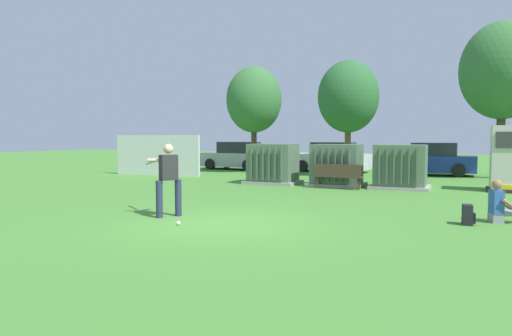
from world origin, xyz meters
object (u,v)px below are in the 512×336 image
batter (168,176)px  parked_car_leftmost (237,157)px  park_bench (337,174)px  sports_ball (178,223)px  transformer_mid_west (337,166)px  backpack (468,215)px  parked_car_right_of_center (432,160)px  parked_car_left_of_center (331,158)px  transformer_west (273,164)px  seated_spectator (501,206)px  transformer_mid_east (400,167)px

batter → parked_car_leftmost: bearing=109.8°
park_bench → sports_ball: park_bench is taller
transformer_mid_west → backpack: size_ratio=4.77×
batter → parked_car_right_of_center: bearing=72.0°
sports_ball → parked_car_left_of_center: bearing=93.2°
parked_car_leftmost → parked_car_left_of_center: 5.54m
parked_car_right_of_center → sports_ball: bearing=-104.4°
transformer_west → sports_ball: 9.52m
batter → backpack: size_ratio=3.95×
transformer_mid_west → parked_car_right_of_center: size_ratio=0.50×
batter → parked_car_right_of_center: batter is taller
seated_spectator → batter: bearing=-162.7°
parked_car_right_of_center → parked_car_leftmost: bearing=-179.6°
batter → backpack: batter is taller
transformer_west → parked_car_right_of_center: 9.16m
transformer_mid_east → seated_spectator: bearing=-65.5°
park_bench → parked_car_left_of_center: size_ratio=0.42×
transformer_mid_east → parked_car_right_of_center: size_ratio=0.50×
seated_spectator → parked_car_leftmost: bearing=134.0°
parked_car_right_of_center → transformer_mid_east: bearing=-95.7°
seated_spectator → parked_car_right_of_center: size_ratio=0.23×
transformer_mid_east → batter: bearing=-117.0°
sports_ball → parked_car_leftmost: parked_car_leftmost is taller
park_bench → sports_ball: size_ratio=20.31×
transformer_mid_east → backpack: (2.21, -6.94, -0.57)m
park_bench → transformer_west: bearing=162.3°
parked_car_left_of_center → seated_spectator: bearing=-61.8°
transformer_west → park_bench: 3.05m
seated_spectator → parked_car_leftmost: size_ratio=0.22×
transformer_west → backpack: transformer_west is taller
seated_spectator → park_bench: bearing=133.1°
seated_spectator → transformer_west: bearing=141.6°
transformer_west → batter: size_ratio=1.21×
transformer_mid_west → batter: (-2.00, -8.59, 0.19)m
backpack → seated_spectator: bearing=41.7°
batter → transformer_mid_east: bearing=63.0°
transformer_mid_east → park_bench: 2.35m
transformer_mid_west → transformer_mid_east: bearing=0.1°
batter → seated_spectator: bearing=17.3°
transformer_west → batter: (0.62, -8.50, 0.19)m
transformer_west → transformer_mid_east: (5.00, 0.09, 0.00)m
sports_ball → parked_car_right_of_center: parked_car_right_of_center is taller
transformer_mid_west → park_bench: bearing=-74.6°
sports_ball → transformer_west: bearing=98.9°
parked_car_right_of_center → transformer_west: bearing=-128.5°
park_bench → batter: (-2.27, -7.58, 0.44)m
sports_ball → parked_car_left_of_center: parked_car_left_of_center is taller
park_bench → parked_car_right_of_center: parked_car_right_of_center is taller
transformer_mid_east → parked_car_leftmost: 12.21m
transformer_mid_east → parked_car_left_of_center: size_ratio=0.48×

